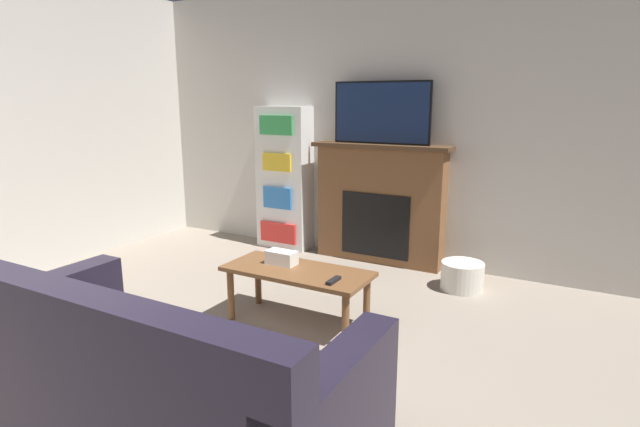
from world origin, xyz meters
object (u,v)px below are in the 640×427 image
(coffee_table, at_px, (297,277))
(couch, at_px, (159,390))
(fireplace, at_px, (380,203))
(tv, at_px, (381,113))
(bookshelf, at_px, (284,179))
(storage_basket, at_px, (462,276))

(coffee_table, bearing_deg, couch, -84.48)
(fireplace, height_order, couch, fireplace)
(coffee_table, bearing_deg, tv, 91.64)
(bookshelf, bearing_deg, couch, -67.09)
(tv, xyz_separation_m, couch, (0.18, -3.04, -1.17))
(tv, height_order, couch, tv)
(tv, xyz_separation_m, coffee_table, (0.05, -1.61, -1.11))
(fireplace, bearing_deg, storage_basket, -22.35)
(couch, xyz_separation_m, storage_basket, (0.74, 2.68, -0.17))
(couch, bearing_deg, fireplace, 93.45)
(fireplace, relative_size, storage_basket, 3.85)
(tv, bearing_deg, storage_basket, -21.28)
(fireplace, relative_size, coffee_table, 1.30)
(tv, bearing_deg, bookshelf, -179.84)
(coffee_table, height_order, bookshelf, bookshelf)
(tv, distance_m, couch, 3.26)
(tv, bearing_deg, fireplace, 90.00)
(storage_basket, bearing_deg, bookshelf, 169.99)
(fireplace, height_order, tv, tv)
(fireplace, xyz_separation_m, tv, (0.00, -0.02, 0.87))
(tv, height_order, storage_basket, tv)
(tv, height_order, coffee_table, tv)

